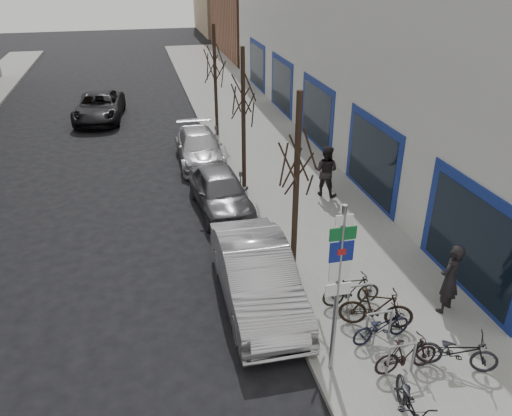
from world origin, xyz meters
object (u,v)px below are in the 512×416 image
meter_front (283,267)px  pedestrian_near (450,279)px  highway_sign_pole (338,282)px  bike_near_left (411,404)px  meter_mid (241,184)px  parked_car_mid (220,191)px  parked_car_back (199,147)px  tree_near (298,146)px  pedestrian_far (326,170)px  bike_mid_inner (351,290)px  parked_car_front (257,276)px  bike_rack (379,323)px  bike_mid_curb (382,324)px  tree_mid (243,86)px  bike_far_curb (458,348)px  meter_back (216,136)px  bike_near_right (407,354)px  tree_far (214,55)px  bike_far_inner (376,308)px  lane_car (99,107)px

meter_front → pedestrian_near: size_ratio=0.66×
highway_sign_pole → bike_near_left: 2.65m
highway_sign_pole → meter_front: bearing=94.7°
meter_mid → parked_car_mid: parked_car_mid is taller
parked_car_back → tree_near: bearing=-81.6°
parked_car_back → pedestrian_far: size_ratio=2.38×
bike_mid_inner → parked_car_front: (-2.31, 0.85, 0.22)m
bike_rack → bike_mid_curb: bike_mid_curb is taller
parked_car_front → meter_front: bearing=12.5°
parked_car_front → parked_car_back: parked_car_front is taller
tree_mid → bike_far_curb: (2.48, -10.62, -3.42)m
meter_mid → bike_mid_curb: 8.11m
parked_car_mid → bike_mid_curb: bearing=-76.6°
bike_mid_inner → pedestrian_far: 6.77m
parked_car_back → pedestrian_far: (4.13, -4.84, 0.46)m
highway_sign_pole → parked_car_back: (-1.11, 13.37, -1.77)m
parked_car_mid → pedestrian_near: (4.58, -7.25, 0.36)m
highway_sign_pole → meter_back: highway_sign_pole is taller
bike_near_right → parked_car_mid: 9.30m
tree_near → tree_far: (0.00, 13.00, 0.00)m
bike_rack → pedestrian_far: (1.62, 7.92, 0.48)m
bike_far_curb → parked_car_back: bearing=41.6°
tree_near → tree_mid: same height
parked_car_back → pedestrian_near: bearing=-68.0°
meter_back → parked_car_mid: (-0.75, -5.52, -0.16)m
tree_near → bike_far_curb: tree_near is taller
bike_rack → meter_front: bearing=124.5°
bike_rack → meter_mid: 8.07m
bike_rack → bike_near_left: (-0.48, -2.35, 0.03)m
bike_far_inner → pedestrian_far: bearing=11.5°
tree_mid → parked_car_front: size_ratio=1.08×
pedestrian_near → parked_car_front: bearing=-48.8°
bike_near_left → highway_sign_pole: bearing=132.0°
lane_car → meter_back: bearing=-47.4°
meter_back → bike_mid_curb: bearing=-82.7°
bike_near_right → highway_sign_pole: bearing=71.4°
meter_back → tree_mid: bearing=-83.6°
parked_car_mid → pedestrian_far: 4.03m
bike_far_inner → parked_car_front: (-2.56, 1.78, 0.14)m
parked_car_mid → parked_car_back: parked_car_mid is taller
bike_mid_curb → pedestrian_far: size_ratio=0.77×
pedestrian_near → bike_rack: bearing=-13.3°
bike_rack → parked_car_mid: bearing=106.9°
tree_mid → pedestrian_near: 9.86m
meter_back → meter_mid: bearing=-90.0°
bike_far_curb → parked_car_front: bearing=73.2°
meter_mid → parked_car_mid: bearing=-178.8°
bike_near_left → bike_far_inner: bike_far_inner is taller
highway_sign_pole → tree_mid: tree_mid is taller
meter_mid → pedestrian_far: pedestrian_far is taller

